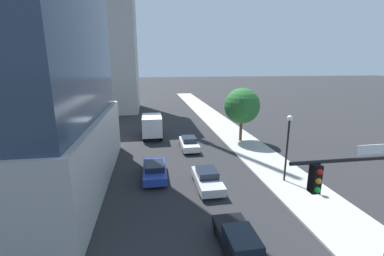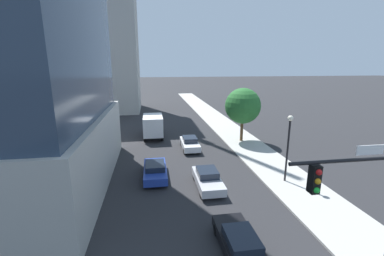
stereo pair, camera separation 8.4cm
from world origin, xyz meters
name	(u,v)px [view 1 (the left image)]	position (x,y,z in m)	size (l,w,h in m)	color
sidewalk	(255,152)	(8.88, 20.00, 0.07)	(4.62, 120.00, 0.15)	#B2AFA8
construction_building	(104,28)	(-10.88, 50.92, 16.68)	(15.66, 21.75, 40.31)	#B2AFA8
traffic_light_pole	(365,197)	(5.44, 1.99, 4.72)	(4.85, 0.48, 6.82)	black
street_lamp	(288,138)	(8.41, 12.73, 3.80)	(0.44, 0.44, 5.55)	black
street_tree	(242,106)	(8.78, 24.47, 4.61)	(4.41, 4.41, 6.67)	brown
car_blue	(155,170)	(-2.28, 15.28, 0.72)	(1.92, 4.76, 1.40)	#233D9E
car_white	(189,143)	(1.85, 22.54, 0.72)	(1.82, 4.59, 1.46)	silver
car_silver	(207,179)	(1.85, 12.93, 0.70)	(1.85, 4.64, 1.43)	#B7B7BC
car_black	(240,242)	(1.85, 5.32, 0.67)	(1.81, 4.50, 1.31)	black
box_truck	(152,124)	(-2.28, 28.61, 1.75)	(2.50, 6.66, 3.05)	silver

